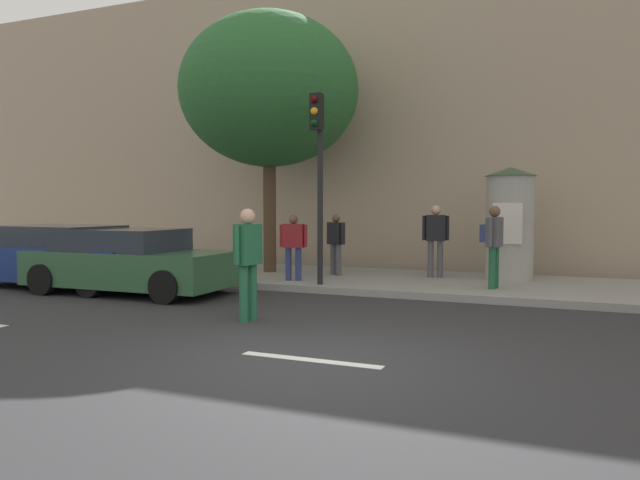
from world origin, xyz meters
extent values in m
plane|color=#2B2B2D|center=(0.00, 0.00, 0.00)|extent=(80.00, 80.00, 0.00)
cube|color=gray|center=(0.00, 7.00, 0.07)|extent=(36.00, 4.00, 0.15)
cube|color=silver|center=(0.00, 0.00, 0.00)|extent=(1.80, 0.16, 0.01)
cube|color=tan|center=(0.00, 12.00, 4.20)|extent=(36.00, 5.00, 8.41)
cylinder|color=black|center=(-2.15, 5.35, 1.78)|extent=(0.12, 0.12, 3.26)
cube|color=black|center=(-2.15, 5.17, 3.79)|extent=(0.24, 0.24, 0.75)
sphere|color=#390605|center=(-2.15, 5.04, 4.02)|extent=(0.16, 0.16, 0.16)
sphere|color=#F2A519|center=(-2.15, 5.04, 3.78)|extent=(0.16, 0.16, 0.16)
sphere|color=#07330F|center=(-2.15, 5.04, 3.54)|extent=(0.16, 0.16, 0.16)
cylinder|color=#9E9B93|center=(1.49, 7.83, 1.33)|extent=(1.05, 1.05, 2.36)
cone|color=#334C33|center=(1.49, 7.83, 2.61)|extent=(1.16, 1.16, 0.20)
cube|color=silver|center=(1.49, 7.29, 1.45)|extent=(0.63, 0.02, 0.90)
cylinder|color=#4C3826|center=(-4.30, 7.15, 1.48)|extent=(0.32, 0.32, 2.67)
ellipsoid|color=#28602D|center=(-4.30, 7.15, 4.73)|extent=(4.50, 4.50, 3.82)
cylinder|color=#1E5938|center=(-1.88, 1.94, 0.45)|extent=(0.14, 0.14, 0.91)
cylinder|color=#1E5938|center=(-1.92, 1.73, 0.45)|extent=(0.14, 0.14, 0.91)
cube|color=#1E5938|center=(-1.90, 1.84, 1.23)|extent=(0.32, 0.47, 0.64)
cylinder|color=#1E5938|center=(-1.85, 2.09, 1.23)|extent=(0.09, 0.09, 0.61)
cylinder|color=#1E5938|center=(-1.95, 1.58, 1.23)|extent=(0.09, 0.09, 0.61)
sphere|color=tan|center=(-1.90, 1.84, 1.67)|extent=(0.25, 0.25, 0.25)
cylinder|color=#4C4C51|center=(-2.38, 7.03, 0.52)|extent=(0.14, 0.14, 0.75)
cylinder|color=#4C4C51|center=(-2.55, 7.14, 0.52)|extent=(0.14, 0.14, 0.75)
cube|color=black|center=(-2.47, 7.08, 1.17)|extent=(0.48, 0.42, 0.53)
cylinder|color=black|center=(-2.25, 6.96, 1.17)|extent=(0.09, 0.09, 0.50)
cylinder|color=black|center=(-2.68, 7.21, 1.17)|extent=(0.09, 0.09, 0.50)
sphere|color=brown|center=(-2.47, 7.08, 1.53)|extent=(0.20, 0.20, 0.20)
cylinder|color=#4C4C51|center=(-0.25, 7.55, 0.58)|extent=(0.14, 0.14, 0.86)
cylinder|color=#4C4C51|center=(-0.04, 7.60, 0.58)|extent=(0.14, 0.14, 0.86)
cube|color=black|center=(-0.15, 7.58, 1.31)|extent=(0.49, 0.34, 0.61)
cylinder|color=black|center=(-0.40, 7.51, 1.31)|extent=(0.09, 0.09, 0.58)
cylinder|color=black|center=(0.11, 7.64, 1.31)|extent=(0.09, 0.09, 0.58)
sphere|color=tan|center=(-0.15, 7.58, 1.73)|extent=(0.23, 0.23, 0.23)
cylinder|color=navy|center=(-3.08, 5.72, 0.52)|extent=(0.14, 0.14, 0.74)
cylinder|color=navy|center=(-2.85, 5.76, 0.52)|extent=(0.14, 0.14, 0.74)
cube|color=maroon|center=(-2.97, 5.74, 1.16)|extent=(0.50, 0.32, 0.53)
cylinder|color=maroon|center=(-3.24, 5.70, 1.16)|extent=(0.09, 0.09, 0.50)
cylinder|color=maroon|center=(-2.69, 5.79, 1.16)|extent=(0.09, 0.09, 0.50)
sphere|color=brown|center=(-2.97, 5.74, 1.52)|extent=(0.20, 0.20, 0.20)
cube|color=navy|center=(-3.00, 5.92, 1.13)|extent=(0.30, 0.21, 0.36)
cylinder|color=#1E5938|center=(1.34, 6.03, 0.58)|extent=(0.14, 0.14, 0.85)
cylinder|color=#1E5938|center=(1.38, 6.23, 0.58)|extent=(0.14, 0.14, 0.85)
cube|color=#4C4C51|center=(1.36, 6.13, 1.30)|extent=(0.32, 0.44, 0.60)
cylinder|color=#4C4C51|center=(1.31, 5.89, 1.30)|extent=(0.09, 0.09, 0.57)
cylinder|color=#4C4C51|center=(1.41, 6.37, 1.30)|extent=(0.09, 0.09, 0.57)
sphere|color=brown|center=(1.36, 6.13, 1.72)|extent=(0.23, 0.23, 0.23)
cube|color=navy|center=(1.19, 6.17, 1.27)|extent=(0.22, 0.31, 0.36)
cube|color=navy|center=(-7.63, 3.73, 0.56)|extent=(4.66, 2.08, 0.76)
cube|color=#262D38|center=(-7.86, 3.74, 1.16)|extent=(2.64, 1.80, 0.45)
cylinder|color=black|center=(-9.18, 4.68, 0.32)|extent=(0.65, 0.25, 0.64)
cylinder|color=black|center=(-6.07, 2.77, 0.32)|extent=(0.65, 0.25, 0.64)
cylinder|color=black|center=(-5.99, 4.53, 0.32)|extent=(0.65, 0.25, 0.64)
cube|color=#2D5938|center=(-5.70, 3.54, 0.54)|extent=(4.37, 1.93, 0.71)
cube|color=#262D38|center=(-5.92, 3.54, 1.12)|extent=(2.46, 1.71, 0.46)
cylinder|color=black|center=(-7.20, 2.64, 0.32)|extent=(0.64, 0.23, 0.64)
cylinder|color=black|center=(-7.24, 4.39, 0.32)|extent=(0.64, 0.23, 0.64)
cylinder|color=black|center=(-4.17, 2.70, 0.32)|extent=(0.64, 0.23, 0.64)
cylinder|color=black|center=(-4.20, 4.45, 0.32)|extent=(0.64, 0.23, 0.64)
camera|label=1|loc=(2.88, -6.51, 1.85)|focal=33.97mm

